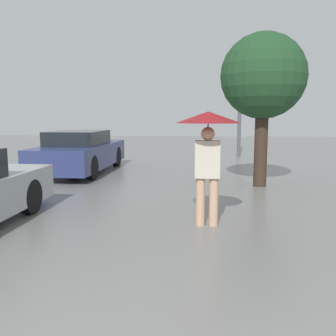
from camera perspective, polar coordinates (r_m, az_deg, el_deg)
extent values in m
cylinder|color=tan|center=(5.89, 4.94, -5.11)|extent=(0.14, 0.14, 0.76)
cylinder|color=tan|center=(5.89, 6.96, -5.14)|extent=(0.14, 0.14, 0.76)
cube|color=beige|center=(5.78, 6.05, 1.34)|extent=(0.38, 0.22, 0.57)
sphere|color=tan|center=(5.75, 6.11, 5.21)|extent=(0.21, 0.21, 0.21)
cylinder|color=#515456|center=(5.75, 6.08, 3.80)|extent=(0.02, 0.02, 0.61)
cone|color=maroon|center=(5.74, 6.14, 7.70)|extent=(0.99, 0.99, 0.17)
cylinder|color=black|center=(7.01, -20.28, -4.11)|extent=(0.18, 0.61, 0.61)
cube|color=navy|center=(11.74, -13.10, 1.93)|extent=(1.69, 4.47, 0.67)
cube|color=black|center=(11.49, -13.55, 4.50)|extent=(1.44, 2.01, 0.41)
cylinder|color=black|center=(13.31, -14.24, 1.78)|extent=(0.18, 0.66, 0.66)
cylinder|color=black|center=(12.87, -7.86, 1.74)|extent=(0.18, 0.66, 0.66)
cylinder|color=black|center=(10.78, -19.30, 0.16)|extent=(0.18, 0.66, 0.66)
cylinder|color=black|center=(10.22, -11.55, 0.04)|extent=(0.18, 0.66, 0.66)
cylinder|color=#38281E|center=(9.34, 13.98, 3.64)|extent=(0.31, 0.31, 2.09)
sphere|color=#1E4223|center=(9.36, 14.31, 13.44)|extent=(2.02, 2.02, 2.02)
cylinder|color=#515456|center=(15.93, 10.86, 8.95)|extent=(0.15, 0.15, 4.04)
sphere|color=beige|center=(16.11, 11.06, 16.41)|extent=(0.25, 0.25, 0.25)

